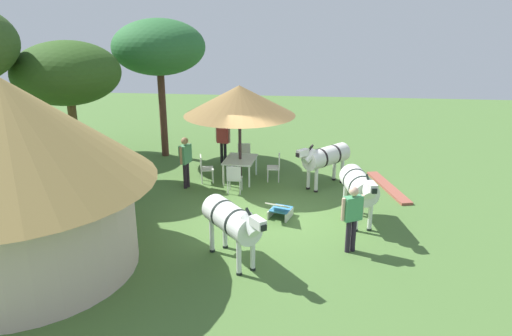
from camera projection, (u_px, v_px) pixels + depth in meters
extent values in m
plane|color=#4B7034|center=(266.00, 212.00, 13.73)|extent=(36.00, 36.00, 0.00)
cylinder|color=beige|center=(23.00, 227.00, 10.51)|extent=(4.78, 4.78, 2.02)
cone|color=#9B8046|center=(6.00, 131.00, 9.82)|extent=(5.91, 5.91, 2.25)
cylinder|color=#412C2F|center=(240.00, 148.00, 15.83)|extent=(0.10, 0.10, 2.21)
cone|color=olive|center=(239.00, 100.00, 15.32)|extent=(3.57, 3.57, 0.95)
cube|color=silver|center=(240.00, 159.00, 15.96)|extent=(1.38, 1.08, 0.04)
cylinder|color=silver|center=(223.00, 175.00, 15.61)|extent=(0.06, 0.06, 0.70)
cylinder|color=silver|center=(232.00, 164.00, 16.70)|extent=(0.06, 0.06, 0.70)
cylinder|color=silver|center=(249.00, 177.00, 15.46)|extent=(0.06, 0.06, 0.70)
cylinder|color=silver|center=(256.00, 165.00, 16.55)|extent=(0.06, 0.06, 0.70)
cube|color=silver|center=(235.00, 178.00, 15.02)|extent=(0.43, 0.45, 0.04)
cube|color=silver|center=(234.00, 174.00, 14.76)|extent=(0.05, 0.44, 0.45)
cylinder|color=silver|center=(230.00, 183.00, 15.28)|extent=(0.04, 0.04, 0.45)
cylinder|color=silver|center=(242.00, 183.00, 15.24)|extent=(0.04, 0.04, 0.45)
cylinder|color=silver|center=(228.00, 187.00, 14.94)|extent=(0.04, 0.04, 0.45)
cylinder|color=silver|center=(240.00, 188.00, 14.90)|extent=(0.04, 0.04, 0.45)
cube|color=white|center=(273.00, 168.00, 16.00)|extent=(0.46, 0.44, 0.04)
cube|color=white|center=(279.00, 161.00, 15.92)|extent=(0.44, 0.07, 0.45)
cylinder|color=white|center=(268.00, 176.00, 15.90)|extent=(0.04, 0.04, 0.45)
cylinder|color=white|center=(268.00, 172.00, 16.26)|extent=(0.04, 0.04, 0.45)
cylinder|color=white|center=(279.00, 176.00, 15.89)|extent=(0.04, 0.04, 0.45)
cylinder|color=white|center=(279.00, 172.00, 16.25)|extent=(0.04, 0.04, 0.45)
cube|color=silver|center=(244.00, 157.00, 17.08)|extent=(0.43, 0.45, 0.04)
cube|color=silver|center=(244.00, 150.00, 17.19)|extent=(0.05, 0.44, 0.45)
cylinder|color=silver|center=(249.00, 165.00, 16.97)|extent=(0.04, 0.04, 0.45)
cylinder|color=silver|center=(238.00, 165.00, 17.00)|extent=(0.04, 0.04, 0.45)
cylinder|color=silver|center=(249.00, 162.00, 17.31)|extent=(0.04, 0.04, 0.45)
cylinder|color=silver|center=(239.00, 162.00, 17.34)|extent=(0.04, 0.04, 0.45)
cube|color=white|center=(207.00, 169.00, 15.90)|extent=(0.53, 0.51, 0.04)
cube|color=white|center=(201.00, 162.00, 15.80)|extent=(0.44, 0.14, 0.45)
cylinder|color=white|center=(212.00, 173.00, 16.18)|extent=(0.04, 0.04, 0.45)
cylinder|color=white|center=(213.00, 177.00, 15.82)|extent=(0.04, 0.04, 0.45)
cylinder|color=white|center=(202.00, 173.00, 16.13)|extent=(0.04, 0.04, 0.45)
cylinder|color=white|center=(202.00, 177.00, 15.77)|extent=(0.04, 0.04, 0.45)
cylinder|color=black|center=(222.00, 153.00, 17.79)|extent=(0.11, 0.11, 0.77)
cylinder|color=black|center=(225.00, 153.00, 17.75)|extent=(0.11, 0.11, 0.77)
cube|color=#B73838|center=(223.00, 136.00, 17.56)|extent=(0.28, 0.45, 0.55)
cylinder|color=tan|center=(217.00, 135.00, 17.62)|extent=(0.08, 0.08, 0.52)
cylinder|color=tan|center=(229.00, 136.00, 17.49)|extent=(0.08, 0.08, 0.52)
sphere|color=tan|center=(223.00, 125.00, 17.43)|extent=(0.21, 0.21, 0.21)
cylinder|color=black|center=(185.00, 176.00, 15.35)|extent=(0.12, 0.12, 0.83)
cylinder|color=black|center=(188.00, 174.00, 15.48)|extent=(0.12, 0.12, 0.83)
cube|color=#4C915E|center=(185.00, 154.00, 15.19)|extent=(0.49, 0.34, 0.59)
cylinder|color=#956D48|center=(181.00, 156.00, 14.96)|extent=(0.09, 0.09, 0.55)
cylinder|color=#956D48|center=(190.00, 151.00, 15.40)|extent=(0.09, 0.09, 0.55)
sphere|color=#956D48|center=(185.00, 141.00, 15.05)|extent=(0.22, 0.22, 0.22)
cylinder|color=black|center=(348.00, 236.00, 11.40)|extent=(0.12, 0.12, 0.82)
cylinder|color=black|center=(353.00, 235.00, 11.45)|extent=(0.12, 0.12, 0.82)
cube|color=#46965F|center=(353.00, 208.00, 11.20)|extent=(0.39, 0.49, 0.58)
cylinder|color=beige|center=(343.00, 209.00, 11.11)|extent=(0.09, 0.09, 0.55)
cylinder|color=beige|center=(362.00, 206.00, 11.28)|extent=(0.09, 0.09, 0.55)
sphere|color=beige|center=(354.00, 191.00, 11.06)|extent=(0.22, 0.22, 0.22)
cube|color=teal|center=(281.00, 209.00, 13.37)|extent=(0.68, 0.66, 0.03)
cube|color=white|center=(278.00, 205.00, 13.06)|extent=(0.68, 0.66, 0.30)
cube|color=silver|center=(272.00, 212.00, 13.45)|extent=(0.59, 0.22, 0.22)
cube|color=silver|center=(289.00, 215.00, 13.26)|extent=(0.59, 0.22, 0.22)
cylinder|color=silver|center=(231.00, 219.00, 10.81)|extent=(1.67, 1.52, 0.64)
cylinder|color=black|center=(224.00, 214.00, 11.06)|extent=(0.47, 0.56, 0.66)
cylinder|color=black|center=(238.00, 224.00, 10.57)|extent=(0.47, 0.56, 0.66)
cylinder|color=silver|center=(251.00, 225.00, 10.10)|extent=(0.60, 0.56, 0.49)
cube|color=silver|center=(258.00, 223.00, 9.83)|extent=(0.42, 0.39, 0.20)
cube|color=black|center=(263.00, 227.00, 9.70)|extent=(0.17, 0.17, 0.12)
cube|color=black|center=(251.00, 216.00, 10.04)|extent=(0.31, 0.26, 0.28)
cylinder|color=silver|center=(253.00, 254.00, 10.62)|extent=(0.11, 0.11, 0.81)
cylinder|color=black|center=(253.00, 269.00, 10.74)|extent=(0.13, 0.13, 0.06)
cylinder|color=silver|center=(239.00, 258.00, 10.43)|extent=(0.11, 0.11, 0.81)
cylinder|color=black|center=(239.00, 273.00, 10.56)|extent=(0.13, 0.13, 0.06)
cylinder|color=silver|center=(225.00, 233.00, 11.60)|extent=(0.11, 0.11, 0.81)
cylinder|color=black|center=(225.00, 246.00, 11.72)|extent=(0.13, 0.13, 0.06)
cylinder|color=silver|center=(212.00, 236.00, 11.41)|extent=(0.11, 0.11, 0.81)
cylinder|color=black|center=(212.00, 250.00, 11.54)|extent=(0.13, 0.13, 0.06)
cylinder|color=black|center=(213.00, 210.00, 11.52)|extent=(0.21, 0.19, 0.53)
cylinder|color=silver|center=(359.00, 185.00, 12.79)|extent=(1.60, 0.93, 0.66)
cylinder|color=black|center=(355.00, 181.00, 13.08)|extent=(0.20, 0.68, 0.68)
cylinder|color=black|center=(362.00, 188.00, 12.54)|extent=(0.20, 0.68, 0.68)
cylinder|color=silver|center=(368.00, 189.00, 12.03)|extent=(0.59, 0.39, 0.50)
cube|color=silver|center=(372.00, 187.00, 11.71)|extent=(0.43, 0.25, 0.20)
cube|color=black|center=(374.00, 191.00, 11.55)|extent=(0.14, 0.14, 0.12)
cube|color=black|center=(368.00, 181.00, 11.96)|extent=(0.37, 0.11, 0.28)
cylinder|color=silver|center=(370.00, 216.00, 12.48)|extent=(0.11, 0.11, 0.81)
cylinder|color=black|center=(369.00, 229.00, 12.60)|extent=(0.13, 0.13, 0.06)
cylinder|color=silver|center=(356.00, 217.00, 12.45)|extent=(0.11, 0.11, 0.81)
cylinder|color=black|center=(355.00, 230.00, 12.57)|extent=(0.13, 0.13, 0.06)
cylinder|color=silver|center=(358.00, 199.00, 13.56)|extent=(0.11, 0.11, 0.81)
cylinder|color=black|center=(357.00, 211.00, 13.68)|extent=(0.13, 0.13, 0.06)
cylinder|color=silver|center=(345.00, 200.00, 13.53)|extent=(0.11, 0.11, 0.81)
cylinder|color=black|center=(344.00, 212.00, 13.65)|extent=(0.13, 0.13, 0.06)
cylinder|color=black|center=(350.00, 178.00, 13.58)|extent=(0.24, 0.09, 0.53)
cylinder|color=silver|center=(326.00, 156.00, 15.36)|extent=(1.61, 1.57, 0.60)
cylinder|color=black|center=(333.00, 154.00, 15.57)|extent=(0.48, 0.50, 0.61)
cylinder|color=black|center=(320.00, 158.00, 15.18)|extent=(0.48, 0.50, 0.61)
cylinder|color=silver|center=(309.00, 156.00, 14.79)|extent=(0.57, 0.56, 0.48)
cube|color=silver|center=(303.00, 153.00, 14.57)|extent=(0.41, 0.40, 0.20)
cube|color=black|center=(298.00, 155.00, 14.46)|extent=(0.17, 0.17, 0.12)
cube|color=black|center=(309.00, 150.00, 14.73)|extent=(0.29, 0.28, 0.28)
cylinder|color=silver|center=(316.00, 180.00, 15.05)|extent=(0.11, 0.11, 0.77)
cylinder|color=black|center=(316.00, 191.00, 15.17)|extent=(0.13, 0.13, 0.06)
cylinder|color=silver|center=(308.00, 177.00, 15.29)|extent=(0.11, 0.11, 0.77)
cylinder|color=black|center=(308.00, 188.00, 15.41)|extent=(0.13, 0.13, 0.06)
cylinder|color=silver|center=(342.00, 171.00, 15.83)|extent=(0.11, 0.11, 0.77)
cylinder|color=black|center=(342.00, 182.00, 15.95)|extent=(0.13, 0.13, 0.06)
cylinder|color=silver|center=(334.00, 169.00, 16.07)|extent=(0.11, 0.11, 0.77)
cylinder|color=black|center=(334.00, 179.00, 16.18)|extent=(0.13, 0.13, 0.06)
cylinder|color=black|center=(344.00, 154.00, 15.94)|extent=(0.21, 0.20, 0.53)
cylinder|color=#4A3A22|center=(75.00, 121.00, 18.77)|extent=(0.21, 0.21, 2.53)
ellipsoid|color=#39642C|center=(68.00, 67.00, 18.10)|extent=(2.88, 2.88, 1.73)
cylinder|color=brown|center=(76.00, 143.00, 15.53)|extent=(0.25, 0.25, 2.69)
ellipsoid|color=#2B4E19|center=(67.00, 73.00, 14.81)|extent=(3.25, 3.25, 1.95)
cylinder|color=#4F2E24|center=(163.00, 115.00, 18.28)|extent=(0.27, 0.27, 3.17)
ellipsoid|color=#296430|center=(159.00, 47.00, 17.47)|extent=(3.36, 3.36, 2.02)
cube|color=#9A503F|center=(388.00, 187.00, 15.45)|extent=(2.80, 1.05, 0.08)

